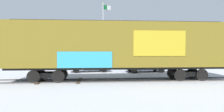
{
  "coord_description": "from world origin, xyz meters",
  "views": [
    {
      "loc": [
        0.4,
        -14.22,
        2.29
      ],
      "look_at": [
        0.82,
        2.9,
        1.8
      ],
      "focal_mm": 29.91,
      "sensor_mm": 36.0,
      "label": 1
    }
  ],
  "objects_px": {
    "freight_car": "(120,46)",
    "parked_car_white": "(89,64)",
    "parked_car_black": "(145,64)",
    "flagpole": "(104,29)"
  },
  "relations": [
    {
      "from": "freight_car",
      "to": "parked_car_white",
      "type": "distance_m",
      "value": 7.0
    },
    {
      "from": "freight_car",
      "to": "flagpole",
      "type": "height_order",
      "value": "flagpole"
    },
    {
      "from": "flagpole",
      "to": "parked_car_black",
      "type": "bearing_deg",
      "value": -49.6
    },
    {
      "from": "freight_car",
      "to": "flagpole",
      "type": "distance_m",
      "value": 11.24
    },
    {
      "from": "freight_car",
      "to": "parked_car_black",
      "type": "distance_m",
      "value": 6.67
    },
    {
      "from": "freight_car",
      "to": "parked_car_black",
      "type": "bearing_deg",
      "value": 61.41
    },
    {
      "from": "flagpole",
      "to": "parked_car_black",
      "type": "xyz_separation_m",
      "value": [
        4.44,
        -5.22,
        -4.35
      ]
    },
    {
      "from": "parked_car_white",
      "to": "freight_car",
      "type": "bearing_deg",
      "value": -64.44
    },
    {
      "from": "freight_car",
      "to": "parked_car_white",
      "type": "height_order",
      "value": "freight_car"
    },
    {
      "from": "parked_car_white",
      "to": "parked_car_black",
      "type": "relative_size",
      "value": 1.01
    }
  ]
}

